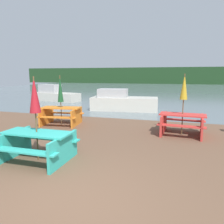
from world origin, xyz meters
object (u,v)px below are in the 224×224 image
umbrella_gold (184,87)px  boat_second (55,95)px  boat (123,102)px  picnic_table_teal (37,143)px  picnic_table_red (182,122)px  umbrella_crimson (35,96)px  umbrella_darkgreen (60,89)px  picnic_table_orange (61,114)px

umbrella_gold → boat_second: size_ratio=0.51×
boat → boat_second: bearing=148.5°
picnic_table_teal → umbrella_gold: bearing=45.4°
picnic_table_red → umbrella_crimson: (-3.64, -3.68, 1.23)m
umbrella_crimson → boat: bearing=89.2°
boat → umbrella_darkgreen: bearing=-115.1°
picnic_table_red → umbrella_gold: bearing=0.0°
umbrella_gold → picnic_table_orange: bearing=177.8°
umbrella_gold → boat: bearing=125.6°
picnic_table_teal → boat: size_ratio=0.42×
picnic_table_red → picnic_table_orange: bearing=177.8°
picnic_table_teal → picnic_table_red: size_ratio=1.03×
picnic_table_orange → boat: (1.64, 4.70, 0.05)m
picnic_table_orange → picnic_table_teal: bearing=-68.6°
umbrella_crimson → boat: umbrella_crimson is taller
umbrella_crimson → boat_second: (-6.67, 11.85, -1.19)m
picnic_table_orange → umbrella_gold: (5.16, -0.20, 1.29)m
picnic_table_red → boat: boat is taller
picnic_table_red → picnic_table_orange: size_ratio=0.93×
picnic_table_orange → boat: 4.98m
picnic_table_red → umbrella_darkgreen: size_ratio=0.80×
picnic_table_teal → umbrella_crimson: bearing=90.0°
umbrella_darkgreen → boat: 5.10m
picnic_table_red → boat: 6.03m
picnic_table_teal → umbrella_gold: 5.34m
picnic_table_orange → boat: bearing=70.7°
boat_second → picnic_table_teal: bearing=-48.9°
picnic_table_red → umbrella_darkgreen: umbrella_darkgreen is taller
umbrella_crimson → boat_second: bearing=119.4°
boat → boat_second: boat_second is taller
picnic_table_orange → umbrella_crimson: bearing=-68.6°
umbrella_crimson → picnic_table_red: bearing=45.4°
picnic_table_red → umbrella_darkgreen: bearing=177.8°
umbrella_crimson → boat: 8.67m
umbrella_gold → boat_second: 13.21m
umbrella_darkgreen → boat: umbrella_darkgreen is taller
umbrella_crimson → boat_second: size_ratio=0.50×
picnic_table_red → boat_second: (-10.31, 8.16, 0.04)m
picnic_table_red → boat_second: bearing=141.6°
boat_second → picnic_table_red: bearing=-26.7°
umbrella_darkgreen → picnic_table_red: bearing=-2.2°
umbrella_darkgreen → boat_second: 9.55m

